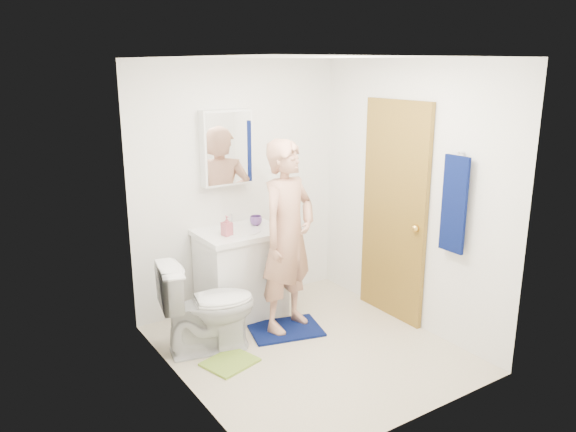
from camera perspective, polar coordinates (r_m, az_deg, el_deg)
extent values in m
cube|color=beige|center=(4.94, 2.12, -13.40)|extent=(2.20, 2.40, 0.02)
cube|color=white|center=(4.33, 2.44, 15.93)|extent=(2.20, 2.40, 0.02)
cube|color=white|center=(5.49, -5.08, 3.02)|extent=(2.20, 0.02, 2.40)
cube|color=white|center=(3.61, 13.49, -3.88)|extent=(2.20, 0.02, 2.40)
cube|color=white|center=(3.97, -10.91, -2.00)|extent=(0.02, 2.40, 2.40)
cube|color=white|center=(5.19, 12.31, 2.01)|extent=(0.02, 2.40, 2.40)
cube|color=white|center=(5.40, -4.80, -6.05)|extent=(0.75, 0.55, 0.80)
cube|color=white|center=(5.26, -4.90, -1.74)|extent=(0.79, 0.59, 0.05)
cylinder|color=white|center=(5.26, -4.91, -1.58)|extent=(0.40, 0.40, 0.03)
cylinder|color=silver|center=(5.39, -5.84, -0.40)|extent=(0.03, 0.03, 0.12)
cube|color=white|center=(5.29, -6.27, 6.92)|extent=(0.50, 0.12, 0.70)
cube|color=white|center=(5.23, -5.95, 6.85)|extent=(0.46, 0.01, 0.66)
cube|color=olive|center=(5.31, 10.71, 0.43)|extent=(0.05, 0.80, 2.05)
sphere|color=gold|center=(5.08, 12.83, -1.22)|extent=(0.07, 0.07, 0.07)
cube|color=#08144E|center=(4.75, 16.53, 1.13)|extent=(0.03, 0.24, 0.80)
cylinder|color=silver|center=(4.70, 17.23, 6.16)|extent=(0.06, 0.02, 0.02)
imported|color=white|center=(4.79, -8.13, -9.01)|extent=(0.86, 0.60, 0.80)
cube|color=#08144E|center=(5.22, -0.26, -11.45)|extent=(0.73, 0.60, 0.02)
cube|color=#87AD39|center=(4.74, -5.91, -14.55)|extent=(0.47, 0.43, 0.02)
imported|color=#BB5765|center=(5.09, -6.23, -0.99)|extent=(0.10, 0.10, 0.18)
imported|color=#643F8C|center=(5.40, -3.28, -0.47)|extent=(0.13, 0.13, 0.09)
imported|color=tan|center=(4.95, -0.02, -2.10)|extent=(0.73, 0.59, 1.72)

